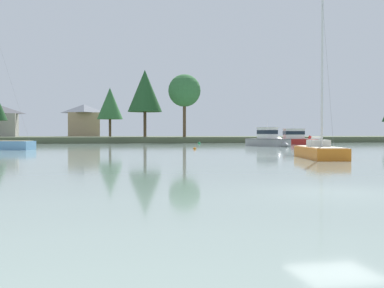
{
  "coord_description": "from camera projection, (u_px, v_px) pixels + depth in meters",
  "views": [
    {
      "loc": [
        -7.48,
        -13.57,
        1.74
      ],
      "look_at": [
        1.03,
        24.57,
        0.96
      ],
      "focal_mm": 46.24,
      "sensor_mm": 36.0,
      "label": 1
    }
  ],
  "objects": [
    {
      "name": "shore_tree_inland_c",
      "position": [
        110.0,
        104.0,
        114.9
      ],
      "size": [
        5.99,
        5.99,
        11.4
      ],
      "color": "brown",
      "rests_on": "far_shore_bank"
    },
    {
      "name": "mooring_buoy_orange",
      "position": [
        195.0,
        149.0,
        56.8
      ],
      "size": [
        0.35,
        0.35,
        0.4
      ],
      "color": "orange",
      "rests_on": "ground"
    },
    {
      "name": "cottage_near_water",
      "position": [
        84.0,
        120.0,
        124.16
      ],
      "size": [
        8.21,
        9.75,
        8.06
      ],
      "color": "tan",
      "rests_on": "far_shore_bank"
    },
    {
      "name": "mooring_buoy_green",
      "position": [
        199.0,
        143.0,
        89.96
      ],
      "size": [
        0.5,
        0.5,
        0.55
      ],
      "color": "#1E8C47",
      "rests_on": "ground"
    },
    {
      "name": "ground_plane",
      "position": [
        336.0,
        192.0,
        14.9
      ],
      "size": [
        517.71,
        517.71,
        0.0
      ],
      "primitive_type": "plane",
      "color": "gray"
    },
    {
      "name": "cruiser_red",
      "position": [
        298.0,
        140.0,
        84.61
      ],
      "size": [
        9.26,
        4.32,
        5.53
      ],
      "color": "#B2231E",
      "rests_on": "ground"
    },
    {
      "name": "shore_tree_left",
      "position": [
        145.0,
        91.0,
        101.58
      ],
      "size": [
        7.07,
        7.07,
        13.83
      ],
      "color": "brown",
      "rests_on": "far_shore_bank"
    },
    {
      "name": "cruiser_grey",
      "position": [
        270.0,
        142.0,
        70.61
      ],
      "size": [
        4.52,
        9.3,
        4.66
      ],
      "color": "gray",
      "rests_on": "ground"
    },
    {
      "name": "sailboat_orange",
      "position": [
        319.0,
        155.0,
        35.73
      ],
      "size": [
        4.07,
        8.37,
        11.76
      ],
      "color": "orange",
      "rests_on": "ground"
    },
    {
      "name": "shore_tree_center_right",
      "position": [
        184.0,
        91.0,
        98.17
      ],
      "size": [
        6.45,
        6.45,
        12.48
      ],
      "color": "brown",
      "rests_on": "far_shore_bank"
    },
    {
      "name": "far_shore_bank",
      "position": [
        114.0,
        139.0,
        116.85
      ],
      "size": [
        232.97,
        50.06,
        1.17
      ],
      "primitive_type": "cube",
      "color": "#4C563D",
      "rests_on": "ground"
    }
  ]
}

